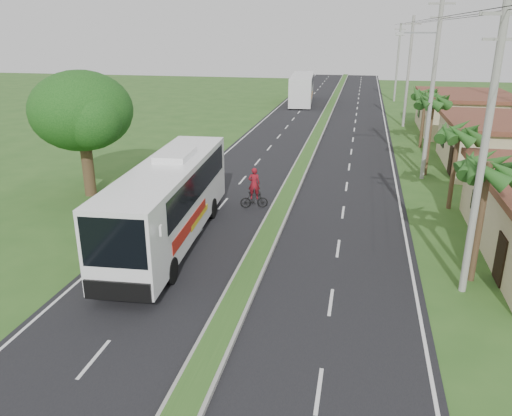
# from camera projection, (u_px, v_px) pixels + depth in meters

# --- Properties ---
(ground) EXTENTS (180.00, 180.00, 0.00)m
(ground) POSITION_uv_depth(u_px,v_px,m) (241.00, 293.00, 19.48)
(ground) COLOR #2D551F
(ground) RESTS_ON ground
(road_asphalt) EXTENTS (14.00, 160.00, 0.02)m
(road_asphalt) POSITION_uv_depth(u_px,v_px,m) (303.00, 165.00, 37.89)
(road_asphalt) COLOR black
(road_asphalt) RESTS_ON ground
(median_strip) EXTENTS (1.20, 160.00, 0.18)m
(median_strip) POSITION_uv_depth(u_px,v_px,m) (303.00, 163.00, 37.86)
(median_strip) COLOR gray
(median_strip) RESTS_ON ground
(lane_edge_left) EXTENTS (0.12, 160.00, 0.01)m
(lane_edge_left) POSITION_uv_depth(u_px,v_px,m) (218.00, 160.00, 39.20)
(lane_edge_left) COLOR silver
(lane_edge_left) RESTS_ON ground
(lane_edge_right) EXTENTS (0.12, 160.00, 0.01)m
(lane_edge_right) POSITION_uv_depth(u_px,v_px,m) (393.00, 170.00, 36.59)
(lane_edge_right) COLOR silver
(lane_edge_right) RESTS_ON ground
(shop_mid) EXTENTS (7.60, 10.60, 3.67)m
(shop_mid) POSITION_uv_depth(u_px,v_px,m) (498.00, 143.00, 36.38)
(shop_mid) COLOR tan
(shop_mid) RESTS_ON ground
(shop_far) EXTENTS (8.60, 11.60, 3.82)m
(shop_far) POSITION_uv_depth(u_px,v_px,m) (464.00, 113.00, 49.24)
(shop_far) COLOR tan
(shop_far) RESTS_ON ground
(palm_verge_a) EXTENTS (2.40, 2.40, 5.45)m
(palm_verge_a) POSITION_uv_depth(u_px,v_px,m) (489.00, 168.00, 18.89)
(palm_verge_a) COLOR #473321
(palm_verge_a) RESTS_ON ground
(palm_verge_b) EXTENTS (2.40, 2.40, 5.05)m
(palm_verge_b) POSITION_uv_depth(u_px,v_px,m) (459.00, 133.00, 27.22)
(palm_verge_b) COLOR #473321
(palm_verge_b) RESTS_ON ground
(palm_verge_c) EXTENTS (2.40, 2.40, 5.85)m
(palm_verge_c) POSITION_uv_depth(u_px,v_px,m) (433.00, 102.00, 33.53)
(palm_verge_c) COLOR #473321
(palm_verge_c) RESTS_ON ground
(palm_verge_d) EXTENTS (2.40, 2.40, 5.25)m
(palm_verge_d) POSITION_uv_depth(u_px,v_px,m) (426.00, 94.00, 41.91)
(palm_verge_d) COLOR #473321
(palm_verge_d) RESTS_ON ground
(shade_tree) EXTENTS (6.30, 6.00, 7.54)m
(shade_tree) POSITION_uv_depth(u_px,v_px,m) (80.00, 114.00, 29.36)
(shade_tree) COLOR #473321
(shade_tree) RESTS_ON ground
(utility_pole_a) EXTENTS (1.60, 0.28, 11.00)m
(utility_pole_a) POSITION_uv_depth(u_px,v_px,m) (484.00, 150.00, 17.75)
(utility_pole_a) COLOR gray
(utility_pole_a) RESTS_ON ground
(utility_pole_b) EXTENTS (3.20, 0.28, 12.00)m
(utility_pole_b) POSITION_uv_depth(u_px,v_px,m) (432.00, 86.00, 32.29)
(utility_pole_b) COLOR gray
(utility_pole_b) RESTS_ON ground
(utility_pole_c) EXTENTS (1.60, 0.28, 11.00)m
(utility_pole_c) POSITION_uv_depth(u_px,v_px,m) (408.00, 71.00, 50.89)
(utility_pole_c) COLOR gray
(utility_pole_c) RESTS_ON ground
(utility_pole_d) EXTENTS (1.60, 0.28, 10.50)m
(utility_pole_d) POSITION_uv_depth(u_px,v_px,m) (398.00, 62.00, 69.39)
(utility_pole_d) COLOR gray
(utility_pole_d) RESTS_ON ground
(coach_bus_main) EXTENTS (3.57, 13.00, 4.15)m
(coach_bus_main) POSITION_uv_depth(u_px,v_px,m) (170.00, 197.00, 23.48)
(coach_bus_main) COLOR white
(coach_bus_main) RESTS_ON ground
(coach_bus_far) EXTENTS (3.86, 13.29, 3.82)m
(coach_bus_far) POSITION_uv_depth(u_px,v_px,m) (302.00, 87.00, 68.67)
(coach_bus_far) COLOR white
(coach_bus_far) RESTS_ON ground
(motorcyclist) EXTENTS (1.64, 0.82, 2.39)m
(motorcyclist) POSITION_uv_depth(u_px,v_px,m) (254.00, 193.00, 28.44)
(motorcyclist) COLOR black
(motorcyclist) RESTS_ON ground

